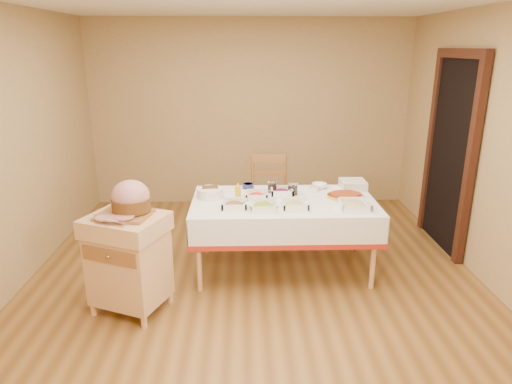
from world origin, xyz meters
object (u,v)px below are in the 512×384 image
ham_on_board (130,200)px  brass_platter (345,195)px  dining_chair (268,198)px  mustard_bottle (238,192)px  preserve_jar_right (293,189)px  butcher_cart (129,258)px  bread_basket (210,193)px  dining_table (283,215)px  plate_stack (353,185)px  preserve_jar_left (272,187)px

ham_on_board → brass_platter: size_ratio=1.23×
dining_chair → brass_platter: size_ratio=2.72×
brass_platter → mustard_bottle: bearing=-177.2°
preserve_jar_right → brass_platter: 0.54m
butcher_cart → bread_basket: 1.09m
dining_table → mustard_bottle: mustard_bottle is taller
mustard_bottle → plate_stack: bearing=15.6°
mustard_bottle → ham_on_board: bearing=-142.0°
dining_table → preserve_jar_right: size_ratio=13.57×
preserve_jar_left → preserve_jar_right: (0.21, -0.08, 0.00)m
butcher_cart → preserve_jar_left: preserve_jar_left is taller
mustard_bottle → preserve_jar_left: bearing=35.2°
preserve_jar_left → dining_table: bearing=-69.1°
preserve_jar_left → mustard_bottle: 0.44m
dining_table → brass_platter: size_ratio=4.97×
plate_stack → dining_chair: bearing=152.3°
bread_basket → butcher_cart: bearing=-128.4°
plate_stack → brass_platter: plate_stack is taller
butcher_cart → plate_stack: 2.43m
preserve_jar_right → butcher_cart: bearing=-149.0°
preserve_jar_right → ham_on_board: bearing=-149.2°
preserve_jar_right → preserve_jar_left: bearing=158.7°
mustard_bottle → bread_basket: mustard_bottle is taller
butcher_cart → preserve_jar_right: preserve_jar_right is taller
preserve_jar_right → bread_basket: size_ratio=0.51×
dining_table → mustard_bottle: 0.52m
butcher_cart → brass_platter: 2.18m
dining_table → ham_on_board: ham_on_board is taller
preserve_jar_right → plate_stack: bearing=14.6°
plate_stack → preserve_jar_left: bearing=-174.0°
dining_chair → preserve_jar_left: dining_chair is taller
dining_chair → mustard_bottle: size_ratio=5.43×
dining_chair → mustard_bottle: dining_chair is taller
preserve_jar_left → bread_basket: size_ratio=0.48×
preserve_jar_right → mustard_bottle: 0.59m
preserve_jar_right → mustard_bottle: (-0.56, -0.17, 0.02)m
preserve_jar_left → mustard_bottle: mustard_bottle is taller
bread_basket → plate_stack: 1.53m
bread_basket → brass_platter: 1.36m
butcher_cart → preserve_jar_left: bearing=37.3°
mustard_bottle → bread_basket: size_ratio=0.69×
preserve_jar_left → brass_platter: 0.75m
mustard_bottle → brass_platter: mustard_bottle is taller
dining_table → ham_on_board: (-1.34, -0.68, 0.40)m
dining_chair → bread_basket: size_ratio=3.77×
ham_on_board → plate_stack: 2.36m
butcher_cart → preserve_jar_right: 1.77m
butcher_cart → preserve_jar_left: 1.65m
preserve_jar_left → preserve_jar_right: size_ratio=0.95×
preserve_jar_left → preserve_jar_right: bearing=-21.3°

